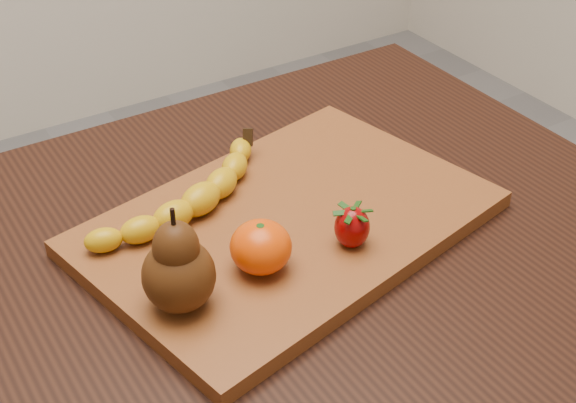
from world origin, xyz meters
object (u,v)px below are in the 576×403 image
table (239,316)px  pear (177,259)px  mandarin (261,247)px  cutting_board (288,223)px

table → pear: bearing=-146.2°
pear → mandarin: pear is taller
table → cutting_board: (0.07, 0.00, 0.11)m
table → pear: pear is taller
pear → mandarin: size_ratio=1.75×
table → cutting_board: 0.13m
pear → table: bearing=33.8°
table → cutting_board: bearing=2.8°
pear → cutting_board: bearing=22.3°
cutting_board → mandarin: (-0.07, -0.06, 0.04)m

